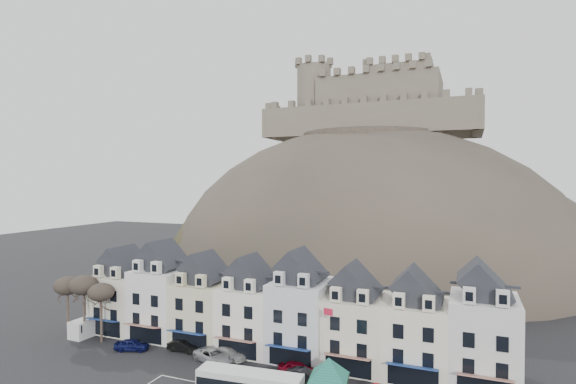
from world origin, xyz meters
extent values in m
cube|color=silver|center=(-23.80, 16.00, 4.00)|extent=(6.80, 8.00, 8.00)
cube|color=black|center=(-23.80, 16.00, 9.20)|extent=(6.80, 5.76, 2.80)
cube|color=silver|center=(-25.30, 12.40, 8.90)|extent=(1.20, 0.80, 1.60)
cube|color=silver|center=(-22.30, 12.40, 8.90)|extent=(1.20, 0.80, 1.60)
cube|color=black|center=(-23.80, 11.97, 1.30)|extent=(5.10, 0.06, 2.20)
cube|color=navy|center=(-23.80, 11.30, 2.60)|extent=(5.10, 1.29, 0.43)
cube|color=white|center=(-17.00, 16.00, 4.60)|extent=(6.80, 8.00, 9.20)
cube|color=black|center=(-17.00, 16.00, 10.40)|extent=(6.80, 5.76, 2.80)
cube|color=white|center=(-18.50, 12.40, 10.10)|extent=(1.20, 0.80, 1.60)
cube|color=white|center=(-15.50, 12.40, 10.10)|extent=(1.20, 0.80, 1.60)
cube|color=black|center=(-17.00, 11.97, 1.30)|extent=(5.10, 0.06, 2.20)
cube|color=maroon|center=(-17.00, 11.30, 2.60)|extent=(5.10, 1.29, 0.43)
cube|color=beige|center=(-10.20, 16.00, 4.00)|extent=(6.80, 8.00, 8.00)
cube|color=black|center=(-10.20, 16.00, 9.20)|extent=(6.80, 5.76, 2.80)
cube|color=beige|center=(-11.70, 12.40, 8.90)|extent=(1.20, 0.80, 1.60)
cube|color=beige|center=(-8.70, 12.40, 8.90)|extent=(1.20, 0.80, 1.60)
cube|color=black|center=(-10.20, 11.97, 1.30)|extent=(5.10, 0.06, 2.20)
cube|color=navy|center=(-10.20, 11.30, 2.60)|extent=(5.10, 1.29, 0.43)
cube|color=white|center=(-3.40, 16.00, 4.00)|extent=(6.80, 8.00, 8.00)
cube|color=black|center=(-3.40, 16.00, 9.20)|extent=(6.80, 5.76, 2.80)
cube|color=white|center=(-4.90, 12.40, 8.90)|extent=(1.20, 0.80, 1.60)
cube|color=white|center=(-1.90, 12.40, 8.90)|extent=(1.20, 0.80, 1.60)
cube|color=black|center=(-3.40, 11.97, 1.30)|extent=(5.10, 0.06, 2.20)
cube|color=maroon|center=(-3.40, 11.30, 2.60)|extent=(5.10, 1.29, 0.43)
cube|color=silver|center=(3.40, 16.00, 4.60)|extent=(6.80, 8.00, 9.20)
cube|color=black|center=(3.40, 16.00, 10.40)|extent=(6.80, 5.76, 2.80)
cube|color=silver|center=(1.90, 12.40, 10.10)|extent=(1.20, 0.80, 1.60)
cube|color=silver|center=(4.90, 12.40, 10.10)|extent=(1.20, 0.80, 1.60)
cube|color=black|center=(3.40, 11.97, 1.30)|extent=(5.10, 0.06, 2.20)
cube|color=navy|center=(3.40, 11.30, 2.60)|extent=(5.10, 1.29, 0.43)
cube|color=white|center=(10.20, 16.00, 4.00)|extent=(6.80, 8.00, 8.00)
cube|color=black|center=(10.20, 16.00, 9.20)|extent=(6.80, 5.76, 2.80)
cube|color=white|center=(8.70, 12.40, 8.90)|extent=(1.20, 0.80, 1.60)
cube|color=white|center=(11.70, 12.40, 8.90)|extent=(1.20, 0.80, 1.60)
cube|color=black|center=(10.20, 11.97, 1.30)|extent=(5.10, 0.06, 2.20)
cube|color=maroon|center=(10.20, 11.30, 2.60)|extent=(5.10, 1.29, 0.43)
cube|color=white|center=(17.00, 16.00, 4.00)|extent=(6.80, 8.00, 8.00)
cube|color=black|center=(17.00, 16.00, 9.20)|extent=(6.80, 5.76, 2.80)
cube|color=white|center=(15.50, 12.40, 8.90)|extent=(1.20, 0.80, 1.60)
cube|color=white|center=(18.50, 12.40, 8.90)|extent=(1.20, 0.80, 1.60)
cube|color=black|center=(17.00, 11.97, 1.30)|extent=(5.10, 0.06, 2.20)
cube|color=navy|center=(17.00, 11.30, 2.60)|extent=(5.10, 1.29, 0.43)
cube|color=silver|center=(23.80, 16.00, 4.60)|extent=(6.80, 8.00, 9.20)
cube|color=black|center=(23.80, 16.00, 10.40)|extent=(6.80, 5.76, 2.80)
cube|color=silver|center=(22.30, 12.40, 10.10)|extent=(1.20, 0.80, 1.60)
cube|color=silver|center=(25.30, 12.40, 10.10)|extent=(1.20, 0.80, 1.60)
cube|color=maroon|center=(23.80, 11.30, 2.60)|extent=(5.10, 1.29, 0.43)
ellipsoid|color=#38342B|center=(0.00, 70.00, 0.00)|extent=(96.00, 76.00, 68.00)
ellipsoid|color=#243018|center=(-22.00, 64.00, 0.00)|extent=(52.00, 44.00, 42.00)
ellipsoid|color=#38342B|center=(24.00, 74.00, 0.00)|extent=(56.00, 48.00, 46.00)
ellipsoid|color=#243018|center=(-4.00, 56.00, 0.00)|extent=(40.00, 28.00, 28.00)
ellipsoid|color=#38342B|center=(10.00, 58.00, 0.00)|extent=(36.00, 28.00, 24.00)
cylinder|color=#38342B|center=(0.00, 70.00, 31.00)|extent=(30.00, 30.00, 3.00)
cube|color=#675F4E|center=(0.00, 66.00, 35.50)|extent=(48.00, 2.20, 7.00)
cube|color=#675F4E|center=(0.00, 86.00, 35.50)|extent=(48.00, 2.20, 7.00)
cube|color=#675F4E|center=(-24.00, 76.00, 35.50)|extent=(2.20, 22.00, 7.00)
cube|color=#675F4E|center=(24.00, 76.00, 35.50)|extent=(2.20, 22.00, 7.00)
cube|color=#675F4E|center=(2.00, 76.00, 41.00)|extent=(28.00, 18.00, 10.00)
cube|color=#675F4E|center=(6.00, 78.00, 42.50)|extent=(14.00, 12.00, 13.00)
cylinder|color=#675F4E|center=(-14.00, 72.00, 41.00)|extent=(8.40, 8.40, 18.00)
cylinder|color=silver|center=(6.00, 78.00, 51.50)|extent=(0.16, 0.16, 5.00)
cylinder|color=#3B2D25|center=(-29.00, 10.50, 2.87)|extent=(0.32, 0.32, 5.74)
ellipsoid|color=#383028|center=(-29.00, 10.50, 6.97)|extent=(3.61, 3.61, 2.54)
cylinder|color=#3B2D25|center=(-26.00, 10.50, 3.01)|extent=(0.32, 0.32, 6.02)
ellipsoid|color=#383028|center=(-26.00, 10.50, 7.31)|extent=(3.78, 3.78, 2.67)
cylinder|color=#3B2D25|center=(-23.00, 10.50, 2.73)|extent=(0.32, 0.32, 5.46)
ellipsoid|color=#383028|center=(-23.00, 10.50, 6.63)|extent=(3.43, 3.43, 2.42)
cube|color=silver|center=(2.63, 3.35, 1.72)|extent=(10.61, 3.18, 2.40)
cube|color=black|center=(2.63, 3.35, 1.85)|extent=(10.41, 3.23, 0.90)
cube|color=silver|center=(2.63, 3.35, 2.81)|extent=(10.40, 3.07, 0.24)
cube|color=orange|center=(7.80, 3.75, 2.64)|extent=(0.14, 1.14, 0.27)
cube|color=black|center=(8.30, 6.65, 1.33)|extent=(0.19, 0.19, 2.65)
cube|color=black|center=(10.00, 5.40, 2.65)|extent=(4.16, 4.16, 0.13)
cone|color=#155E57|center=(10.00, 5.40, 3.65)|extent=(7.23, 7.23, 1.99)
cylinder|color=silver|center=(8.02, 9.87, 4.15)|extent=(0.12, 0.12, 8.30)
cube|color=red|center=(8.58, 9.76, 7.68)|extent=(1.13, 0.25, 0.73)
cube|color=silver|center=(-26.65, 11.87, 1.18)|extent=(2.46, 5.25, 2.35)
cube|color=black|center=(-26.65, 11.87, 1.62)|extent=(2.13, 0.18, 1.01)
imported|color=#0D1244|center=(-17.09, 9.52, 0.72)|extent=(4.56, 3.02, 1.44)
imported|color=black|center=(-10.80, 11.68, 0.69)|extent=(4.21, 1.48, 1.39)
imported|color=#A7AAAF|center=(-5.60, 10.18, 0.76)|extent=(5.94, 4.40, 1.52)
imported|color=#BCBCBC|center=(-4.40, 12.00, 0.67)|extent=(4.95, 3.10, 1.34)
imported|color=#640514|center=(4.80, 10.68, 0.72)|extent=(4.38, 2.08, 1.45)
imported|color=black|center=(6.00, 9.50, 0.66)|extent=(4.09, 1.71, 1.32)
camera|label=1|loc=(22.12, -35.09, 21.48)|focal=28.00mm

